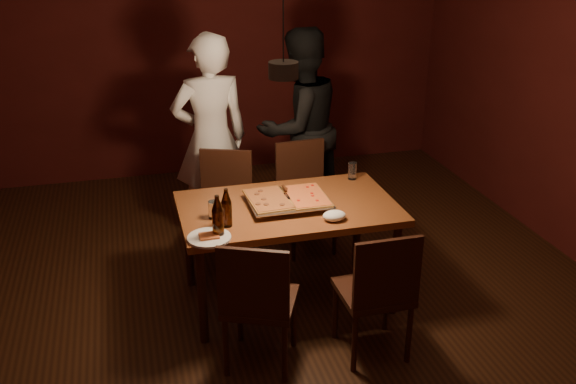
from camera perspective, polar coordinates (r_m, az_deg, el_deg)
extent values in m
plane|color=#371D0F|center=(4.60, -0.35, -11.03)|extent=(6.00, 6.00, 0.00)
plane|color=#4E1511|center=(6.85, -6.87, 13.08)|extent=(5.00, 0.00, 5.00)
cube|color=brown|center=(4.46, 0.00, -1.48)|extent=(1.50, 0.90, 0.05)
cylinder|color=#38190F|center=(4.21, -7.64, -9.13)|extent=(0.06, 0.06, 0.70)
cylinder|color=#38190F|center=(4.53, 9.50, -6.75)|extent=(0.06, 0.06, 0.70)
cylinder|color=#38190F|center=(4.85, -8.83, -4.57)|extent=(0.06, 0.06, 0.70)
cylinder|color=#38190F|center=(5.13, 6.19, -2.80)|extent=(0.06, 0.06, 0.70)
cube|color=#38190F|center=(5.11, -5.81, -1.88)|extent=(0.54, 0.54, 0.04)
cube|color=#38190F|center=(5.19, -5.50, 1.40)|extent=(0.40, 0.18, 0.45)
cube|color=#38190F|center=(5.30, 1.71, -0.83)|extent=(0.45, 0.45, 0.04)
cube|color=#38190F|center=(5.37, 1.05, 2.30)|extent=(0.42, 0.06, 0.45)
cube|color=#38190F|center=(3.97, -2.47, -9.74)|extent=(0.56, 0.56, 0.04)
cube|color=#38190F|center=(3.69, -3.13, -8.20)|extent=(0.40, 0.20, 0.45)
cube|color=#38190F|center=(4.10, 7.56, -8.82)|extent=(0.42, 0.42, 0.04)
cube|color=#38190F|center=(3.82, 8.82, -7.21)|extent=(0.42, 0.03, 0.45)
cube|color=silver|center=(4.44, 0.01, -0.89)|extent=(0.57, 0.47, 0.05)
cube|color=maroon|center=(4.41, -1.76, -0.64)|extent=(0.29, 0.43, 0.02)
cube|color=gold|center=(4.46, 1.66, -0.34)|extent=(0.27, 0.42, 0.02)
cylinder|color=black|center=(4.01, -6.24, -2.79)|extent=(0.07, 0.07, 0.18)
cone|color=black|center=(3.95, -6.32, -0.98)|extent=(0.07, 0.07, 0.10)
cylinder|color=black|center=(4.14, -5.46, -1.98)|extent=(0.07, 0.07, 0.17)
cone|color=black|center=(4.09, -5.53, -0.34)|extent=(0.07, 0.07, 0.09)
cylinder|color=silver|center=(4.27, -6.59, -1.58)|extent=(0.08, 0.08, 0.12)
cylinder|color=silver|center=(4.90, 5.74, 1.88)|extent=(0.06, 0.06, 0.13)
cylinder|color=white|center=(4.02, -7.02, -4.06)|extent=(0.27, 0.27, 0.02)
cube|color=gold|center=(4.01, -7.03, -3.88)|extent=(0.12, 0.10, 0.01)
ellipsoid|color=white|center=(4.23, 4.14, -2.11)|extent=(0.16, 0.12, 0.07)
imported|color=white|center=(5.40, -6.88, 4.69)|extent=(0.69, 0.49, 1.77)
imported|color=black|center=(5.68, 1.01, 5.69)|extent=(1.05, 0.95, 1.75)
cylinder|color=black|center=(3.89, -0.41, 10.78)|extent=(0.18, 0.18, 0.10)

